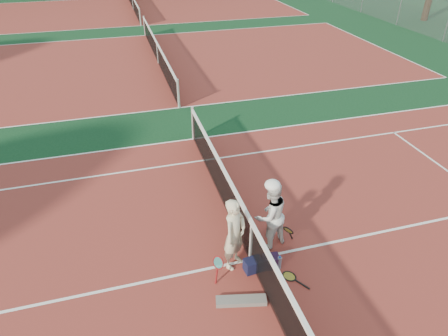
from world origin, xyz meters
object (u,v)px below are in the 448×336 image
object	(u,v)px
racket_black_held	(288,236)
racket_spare	(289,276)
sports_bag_purple	(270,261)
player_b	(270,215)
water_bottle	(279,263)
player_a	(235,234)
sports_bag_navy	(253,265)
racket_red	(218,269)
net_main	(251,242)

from	to	relation	value
racket_black_held	racket_spare	bearing A→B (deg)	32.85
racket_black_held	sports_bag_purple	xyz separation A→B (m)	(-0.58, -0.49, -0.13)
player_b	water_bottle	distance (m)	0.98
player_a	racket_black_held	bearing A→B (deg)	-32.13
water_bottle	sports_bag_purple	bearing A→B (deg)	146.09
player_a	sports_bag_purple	world-z (taller)	player_a
sports_bag_navy	water_bottle	world-z (taller)	water_bottle
sports_bag_purple	racket_red	bearing A→B (deg)	-177.38
racket_red	water_bottle	bearing A→B (deg)	-45.82
racket_black_held	sports_bag_navy	size ratio (longest dim) A/B	1.50
net_main	racket_spare	distance (m)	1.00
racket_black_held	water_bottle	world-z (taller)	racket_black_held
sports_bag_navy	sports_bag_purple	distance (m)	0.37
racket_red	sports_bag_navy	world-z (taller)	racket_red
racket_black_held	water_bottle	bearing A→B (deg)	17.21
net_main	player_a	distance (m)	0.45
racket_black_held	player_a	bearing A→B (deg)	-27.10
player_b	racket_black_held	world-z (taller)	player_b
racket_spare	racket_red	bearing A→B (deg)	45.70
water_bottle	racket_spare	bearing A→B (deg)	-66.76
player_a	racket_spare	bearing A→B (deg)	-75.78
player_b	net_main	bearing A→B (deg)	17.10
player_b	racket_spare	world-z (taller)	player_b
player_b	racket_black_held	distance (m)	0.66
sports_bag_navy	sports_bag_purple	bearing A→B (deg)	-0.54
racket_red	net_main	bearing A→B (deg)	-20.27
net_main	racket_red	xyz separation A→B (m)	(-0.77, -0.33, -0.21)
net_main	racket_red	bearing A→B (deg)	-156.73
player_a	water_bottle	xyz separation A→B (m)	(0.83, -0.38, -0.64)
net_main	sports_bag_purple	distance (m)	0.57
racket_red	racket_spare	xyz separation A→B (m)	(1.36, -0.31, -0.28)
racket_spare	water_bottle	world-z (taller)	water_bottle
racket_red	racket_black_held	bearing A→B (deg)	-25.76
racket_black_held	water_bottle	xyz separation A→B (m)	(-0.43, -0.59, -0.12)
racket_black_held	sports_bag_navy	bearing A→B (deg)	-9.53
net_main	racket_red	size ratio (longest dim) A/B	18.55
player_a	racket_spare	world-z (taller)	player_a
racket_red	sports_bag_navy	size ratio (longest dim) A/B	1.67
player_a	racket_spare	distance (m)	1.38
net_main	racket_spare	xyz separation A→B (m)	(0.59, -0.64, -0.49)
player_a	racket_black_held	size ratio (longest dim) A/B	2.99
player_b	racket_black_held	bearing A→B (deg)	140.63
racket_red	player_b	bearing A→B (deg)	-15.63
net_main	water_bottle	world-z (taller)	net_main
sports_bag_purple	player_b	bearing A→B (deg)	72.19
player_b	racket_black_held	xyz separation A→B (m)	(0.37, -0.15, -0.52)
player_a	racket_red	size ratio (longest dim) A/B	2.68
sports_bag_navy	racket_spare	bearing A→B (deg)	-30.15
sports_bag_navy	sports_bag_purple	size ratio (longest dim) A/B	1.05
racket_spare	player_a	bearing A→B (deg)	24.49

